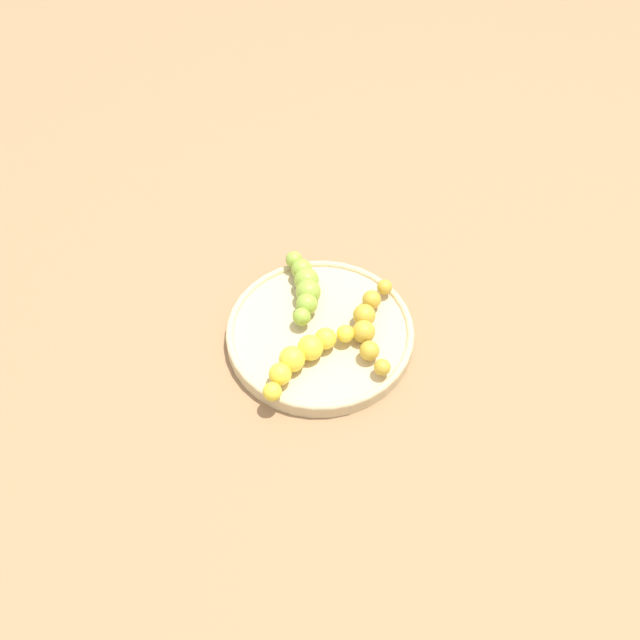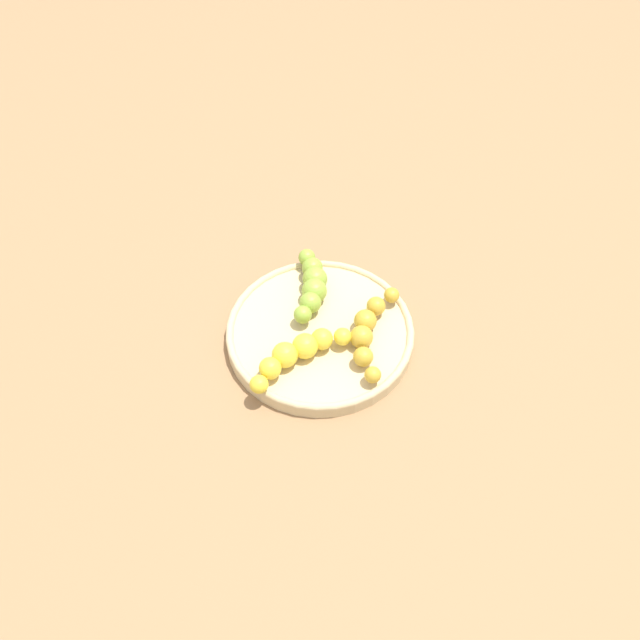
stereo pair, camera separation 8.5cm
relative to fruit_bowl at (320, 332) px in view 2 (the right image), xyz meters
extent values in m
plane|color=#936D47|center=(0.00, 0.00, -0.01)|extent=(2.40, 2.40, 0.00)
cylinder|color=#D1B784|center=(0.00, 0.00, 0.00)|extent=(0.25, 0.25, 0.02)
torus|color=#D1B784|center=(0.00, 0.00, 0.01)|extent=(0.25, 0.25, 0.01)
sphere|color=#8CAD38|center=(0.00, 0.02, 0.02)|extent=(0.02, 0.02, 0.02)
sphere|color=#8CAD38|center=(0.02, 0.02, 0.02)|extent=(0.03, 0.03, 0.03)
sphere|color=#8CAD38|center=(0.04, 0.03, 0.02)|extent=(0.03, 0.03, 0.03)
sphere|color=#8CAD38|center=(0.06, 0.04, 0.02)|extent=(0.03, 0.03, 0.03)
sphere|color=#8CAD38|center=(0.08, 0.05, 0.02)|extent=(0.03, 0.03, 0.03)
sphere|color=#8CAD38|center=(0.10, 0.06, 0.02)|extent=(0.02, 0.02, 0.02)
sphere|color=yellow|center=(-0.01, -0.04, 0.02)|extent=(0.02, 0.02, 0.02)
sphere|color=yellow|center=(-0.03, -0.01, 0.02)|extent=(0.03, 0.03, 0.03)
sphere|color=yellow|center=(-0.04, 0.00, 0.02)|extent=(0.03, 0.03, 0.03)
sphere|color=yellow|center=(-0.07, 0.02, 0.02)|extent=(0.03, 0.03, 0.03)
sphere|color=yellow|center=(-0.09, 0.02, 0.02)|extent=(0.03, 0.03, 0.03)
sphere|color=yellow|center=(-0.12, 0.03, 0.02)|extent=(0.02, 0.02, 0.02)
sphere|color=gold|center=(0.08, -0.07, 0.02)|extent=(0.02, 0.02, 0.02)
sphere|color=gold|center=(0.06, -0.06, 0.02)|extent=(0.03, 0.03, 0.03)
sphere|color=gold|center=(0.03, -0.05, 0.02)|extent=(0.03, 0.03, 0.03)
sphere|color=gold|center=(0.00, -0.06, 0.02)|extent=(0.03, 0.03, 0.03)
sphere|color=gold|center=(-0.03, -0.07, 0.02)|extent=(0.03, 0.03, 0.03)
sphere|color=gold|center=(-0.05, -0.09, 0.02)|extent=(0.02, 0.02, 0.02)
camera|label=1|loc=(-0.52, -0.15, 0.69)|focal=37.19mm
camera|label=2|loc=(-0.49, -0.23, 0.69)|focal=37.19mm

